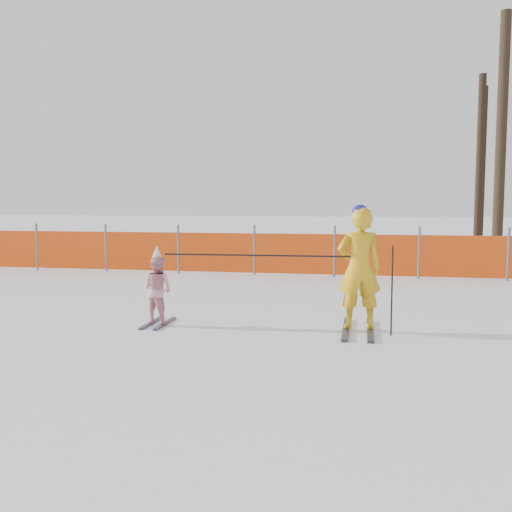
% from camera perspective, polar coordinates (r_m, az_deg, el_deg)
% --- Properties ---
extents(ground, '(120.00, 120.00, 0.00)m').
position_cam_1_polar(ground, '(8.56, -0.62, -6.99)').
color(ground, white).
rests_on(ground, ground).
extents(adult, '(0.70, 1.45, 1.81)m').
position_cam_1_polar(adult, '(8.22, 10.28, -1.23)').
color(adult, black).
rests_on(adult, ground).
extents(child, '(0.58, 0.86, 1.19)m').
position_cam_1_polar(child, '(8.70, -9.83, -3.23)').
color(child, black).
rests_on(child, ground).
extents(ski_poles, '(3.32, 0.22, 1.25)m').
position_cam_1_polar(ski_poles, '(8.17, 4.09, -1.01)').
color(ski_poles, black).
rests_on(ski_poles, ground).
extents(safety_fence, '(15.11, 0.06, 1.25)m').
position_cam_1_polar(safety_fence, '(14.43, -2.14, 0.35)').
color(safety_fence, '#595960').
rests_on(safety_fence, ground).
extents(tree_trunks, '(0.53, 2.08, 7.28)m').
position_cam_1_polar(tree_trunks, '(19.21, 22.35, 9.22)').
color(tree_trunks, black).
rests_on(tree_trunks, ground).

